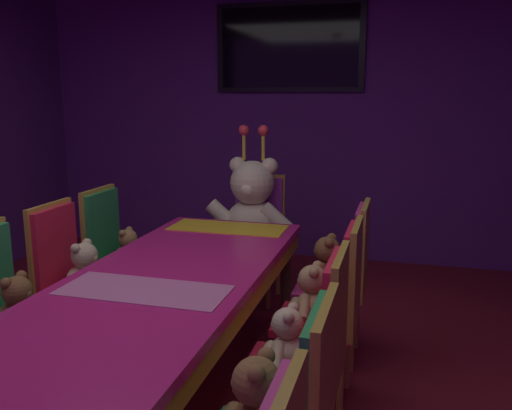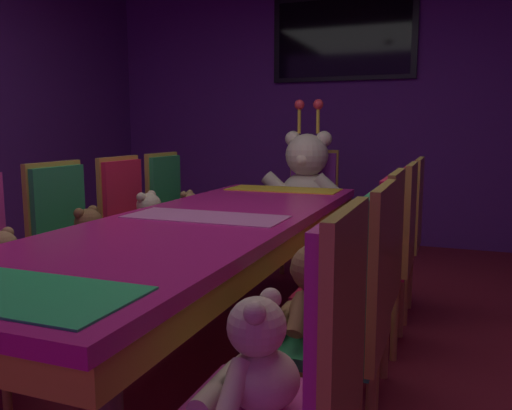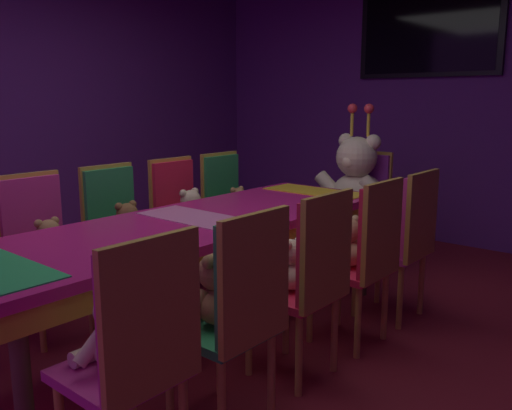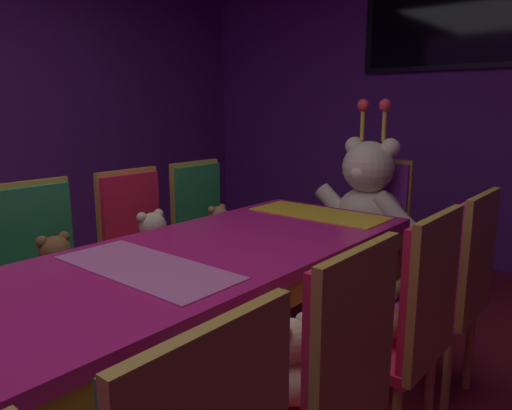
{
  "view_description": "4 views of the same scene",
  "coord_description": "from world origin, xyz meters",
  "px_view_note": "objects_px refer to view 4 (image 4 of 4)",
  "views": [
    {
      "loc": [
        1.1,
        -2.09,
        1.61
      ],
      "look_at": [
        0.24,
        1.05,
        0.94
      ],
      "focal_mm": 37.75,
      "sensor_mm": 36.0,
      "label": 1
    },
    {
      "loc": [
        1.1,
        -2.21,
        1.16
      ],
      "look_at": [
        -0.04,
        0.79,
        0.69
      ],
      "focal_mm": 36.63,
      "sensor_mm": 36.0,
      "label": 2
    },
    {
      "loc": [
        2.23,
        -2.13,
        1.42
      ],
      "look_at": [
        -0.16,
        0.71,
        0.69
      ],
      "focal_mm": 37.86,
      "sensor_mm": 36.0,
      "label": 3
    },
    {
      "loc": [
        1.42,
        -1.07,
        1.34
      ],
      "look_at": [
        0.12,
        0.51,
        0.92
      ],
      "focal_mm": 33.73,
      "sensor_mm": 36.0,
      "label": 4
    }
  ],
  "objects_px": {
    "teddy_left_2": "(58,269)",
    "chair_left_4": "(204,221)",
    "wall_tv": "(448,17)",
    "king_teddy_bear": "(366,197)",
    "teddy_right_3": "(373,308)",
    "throne_chair": "(377,216)",
    "teddy_left_3": "(154,243)",
    "teddy_right_4": "(425,271)",
    "chair_right_2": "(329,376)",
    "banquet_table": "(147,289)",
    "chair_left_3": "(138,237)",
    "chair_right_4": "(458,278)",
    "chair_left_2": "(42,261)",
    "chair_right_3": "(410,316)",
    "teddy_right_2": "(288,366)",
    "teddy_left_4": "(219,228)"
  },
  "relations": [
    {
      "from": "teddy_left_2",
      "to": "chair_left_4",
      "type": "height_order",
      "value": "chair_left_4"
    },
    {
      "from": "wall_tv",
      "to": "king_teddy_bear",
      "type": "bearing_deg",
      "value": -90.0
    },
    {
      "from": "teddy_right_3",
      "to": "throne_chair",
      "type": "relative_size",
      "value": 0.32
    },
    {
      "from": "teddy_left_3",
      "to": "chair_left_4",
      "type": "bearing_deg",
      "value": 105.87
    },
    {
      "from": "teddy_right_4",
      "to": "chair_right_2",
      "type": "bearing_deg",
      "value": 96.54
    },
    {
      "from": "banquet_table",
      "to": "chair_right_2",
      "type": "xyz_separation_m",
      "value": [
        0.8,
        0.01,
        -0.06
      ]
    },
    {
      "from": "chair_right_2",
      "to": "teddy_right_3",
      "type": "relative_size",
      "value": 3.11
    },
    {
      "from": "chair_left_3",
      "to": "teddy_right_3",
      "type": "height_order",
      "value": "chair_left_3"
    },
    {
      "from": "chair_right_2",
      "to": "chair_right_4",
      "type": "relative_size",
      "value": 1.0
    },
    {
      "from": "chair_left_2",
      "to": "chair_right_4",
      "type": "xyz_separation_m",
      "value": [
        1.65,
        1.05,
        0.0
      ]
    },
    {
      "from": "chair_right_3",
      "to": "king_teddy_bear",
      "type": "relative_size",
      "value": 1.06
    },
    {
      "from": "chair_left_2",
      "to": "teddy_right_4",
      "type": "height_order",
      "value": "chair_left_2"
    },
    {
      "from": "teddy_right_2",
      "to": "chair_right_4",
      "type": "distance_m",
      "value": 1.06
    },
    {
      "from": "chair_left_4",
      "to": "teddy_left_4",
      "type": "bearing_deg",
      "value": 0.0
    },
    {
      "from": "banquet_table",
      "to": "king_teddy_bear",
      "type": "relative_size",
      "value": 3.08
    },
    {
      "from": "chair_right_2",
      "to": "king_teddy_bear",
      "type": "bearing_deg",
      "value": -65.93
    },
    {
      "from": "chair_left_3",
      "to": "teddy_right_2",
      "type": "xyz_separation_m",
      "value": [
        1.47,
        -0.56,
        -0.02
      ]
    },
    {
      "from": "chair_left_4",
      "to": "chair_right_3",
      "type": "bearing_deg",
      "value": -19.04
    },
    {
      "from": "chair_left_3",
      "to": "teddy_right_4",
      "type": "relative_size",
      "value": 2.91
    },
    {
      "from": "chair_left_3",
      "to": "chair_right_3",
      "type": "xyz_separation_m",
      "value": [
        1.63,
        -0.03,
        0.0
      ]
    },
    {
      "from": "teddy_left_2",
      "to": "teddy_left_3",
      "type": "xyz_separation_m",
      "value": [
        0.01,
        0.56,
        0.01
      ]
    },
    {
      "from": "banquet_table",
      "to": "chair_left_2",
      "type": "bearing_deg",
      "value": 179.8
    },
    {
      "from": "teddy_left_3",
      "to": "teddy_right_3",
      "type": "distance_m",
      "value": 1.34
    },
    {
      "from": "chair_left_4",
      "to": "teddy_left_4",
      "type": "distance_m",
      "value": 0.14
    },
    {
      "from": "teddy_right_4",
      "to": "king_teddy_bear",
      "type": "height_order",
      "value": "king_teddy_bear"
    },
    {
      "from": "chair_right_4",
      "to": "teddy_right_4",
      "type": "height_order",
      "value": "chair_right_4"
    },
    {
      "from": "chair_left_3",
      "to": "throne_chair",
      "type": "distance_m",
      "value": 1.62
    },
    {
      "from": "banquet_table",
      "to": "teddy_right_2",
      "type": "xyz_separation_m",
      "value": [
        0.66,
        0.01,
        -0.08
      ]
    },
    {
      "from": "teddy_left_2",
      "to": "teddy_left_3",
      "type": "bearing_deg",
      "value": 88.92
    },
    {
      "from": "teddy_right_3",
      "to": "wall_tv",
      "type": "relative_size",
      "value": 0.22
    },
    {
      "from": "chair_left_4",
      "to": "teddy_right_3",
      "type": "distance_m",
      "value": 1.6
    },
    {
      "from": "chair_left_3",
      "to": "teddy_right_4",
      "type": "distance_m",
      "value": 1.57
    },
    {
      "from": "teddy_left_4",
      "to": "wall_tv",
      "type": "relative_size",
      "value": 0.19
    },
    {
      "from": "teddy_left_4",
      "to": "chair_right_2",
      "type": "bearing_deg",
      "value": -36.56
    },
    {
      "from": "wall_tv",
      "to": "chair_left_2",
      "type": "bearing_deg",
      "value": -104.85
    },
    {
      "from": "teddy_left_3",
      "to": "chair_right_3",
      "type": "relative_size",
      "value": 0.34
    },
    {
      "from": "teddy_left_3",
      "to": "wall_tv",
      "type": "distance_m",
      "value": 3.0
    },
    {
      "from": "banquet_table",
      "to": "chair_right_2",
      "type": "height_order",
      "value": "chair_right_2"
    },
    {
      "from": "chair_right_2",
      "to": "wall_tv",
      "type": "relative_size",
      "value": 0.69
    },
    {
      "from": "chair_left_2",
      "to": "chair_left_4",
      "type": "relative_size",
      "value": 1.0
    },
    {
      "from": "king_teddy_bear",
      "to": "teddy_left_2",
      "type": "bearing_deg",
      "value": -20.7
    },
    {
      "from": "chair_left_3",
      "to": "teddy_right_2",
      "type": "relative_size",
      "value": 3.4
    },
    {
      "from": "chair_left_2",
      "to": "teddy_left_2",
      "type": "relative_size",
      "value": 3.15
    },
    {
      "from": "banquet_table",
      "to": "teddy_right_3",
      "type": "xyz_separation_m",
      "value": [
        0.68,
        0.54,
        -0.07
      ]
    },
    {
      "from": "chair_left_3",
      "to": "teddy_left_3",
      "type": "xyz_separation_m",
      "value": [
        0.15,
        0.0,
        -0.0
      ]
    },
    {
      "from": "teddy_left_2",
      "to": "teddy_left_4",
      "type": "distance_m",
      "value": 1.1
    },
    {
      "from": "chair_right_3",
      "to": "teddy_left_4",
      "type": "bearing_deg",
      "value": -20.69
    },
    {
      "from": "teddy_left_2",
      "to": "chair_right_2",
      "type": "xyz_separation_m",
      "value": [
        1.48,
        0.0,
        0.01
      ]
    },
    {
      "from": "teddy_left_4",
      "to": "teddy_right_4",
      "type": "xyz_separation_m",
      "value": [
        1.36,
        -0.05,
        0.03
      ]
    },
    {
      "from": "teddy_right_4",
      "to": "king_teddy_bear",
      "type": "distance_m",
      "value": 1.03
    }
  ]
}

